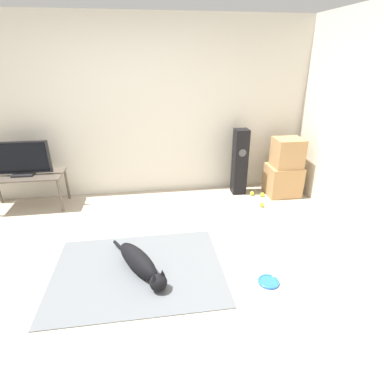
% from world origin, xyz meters
% --- Properties ---
extents(ground_plane, '(12.00, 12.00, 0.00)m').
position_xyz_m(ground_plane, '(0.00, 0.00, 0.00)').
color(ground_plane, '#B2A38E').
extents(wall_back, '(8.00, 0.06, 2.55)m').
position_xyz_m(wall_back, '(0.00, 2.10, 1.27)').
color(wall_back, beige).
rests_on(wall_back, ground_plane).
extents(area_rug, '(1.72, 1.27, 0.01)m').
position_xyz_m(area_rug, '(-0.04, 0.07, 0.01)').
color(area_rug, slate).
rests_on(area_rug, ground_plane).
extents(dog, '(0.57, 0.89, 0.23)m').
position_xyz_m(dog, '(-0.01, 0.03, 0.12)').
color(dog, black).
rests_on(dog, area_rug).
extents(frisbee, '(0.21, 0.21, 0.03)m').
position_xyz_m(frisbee, '(1.21, -0.30, 0.01)').
color(frisbee, blue).
rests_on(frisbee, ground_plane).
extents(cardboard_box_lower, '(0.50, 0.44, 0.47)m').
position_xyz_m(cardboard_box_lower, '(2.19, 1.64, 0.23)').
color(cardboard_box_lower, tan).
rests_on(cardboard_box_lower, ground_plane).
extents(cardboard_box_upper, '(0.41, 0.36, 0.43)m').
position_xyz_m(cardboard_box_upper, '(2.20, 1.62, 0.68)').
color(cardboard_box_upper, tan).
rests_on(cardboard_box_upper, cardboard_box_lower).
extents(floor_speaker, '(0.21, 0.21, 1.02)m').
position_xyz_m(floor_speaker, '(1.52, 1.80, 0.51)').
color(floor_speaker, black).
rests_on(floor_speaker, ground_plane).
extents(tv_stand, '(1.03, 0.48, 0.50)m').
position_xyz_m(tv_stand, '(-1.60, 1.74, 0.44)').
color(tv_stand, brown).
rests_on(tv_stand, ground_plane).
extents(tv, '(0.78, 0.20, 0.48)m').
position_xyz_m(tv, '(-1.60, 1.74, 0.73)').
color(tv, '#232326').
rests_on(tv, tv_stand).
extents(tennis_ball_by_boxes, '(0.07, 0.07, 0.07)m').
position_xyz_m(tennis_ball_by_boxes, '(1.71, 1.65, 0.03)').
color(tennis_ball_by_boxes, '#C6E033').
rests_on(tennis_ball_by_boxes, ground_plane).
extents(tennis_ball_near_speaker, '(0.07, 0.07, 0.07)m').
position_xyz_m(tennis_ball_near_speaker, '(1.72, 1.25, 0.03)').
color(tennis_ball_near_speaker, '#C6E033').
rests_on(tennis_ball_near_speaker, ground_plane).
extents(tennis_ball_loose_on_carpet, '(0.07, 0.07, 0.07)m').
position_xyz_m(tennis_ball_loose_on_carpet, '(1.85, 1.58, 0.03)').
color(tennis_ball_loose_on_carpet, '#C6E033').
rests_on(tennis_ball_loose_on_carpet, ground_plane).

